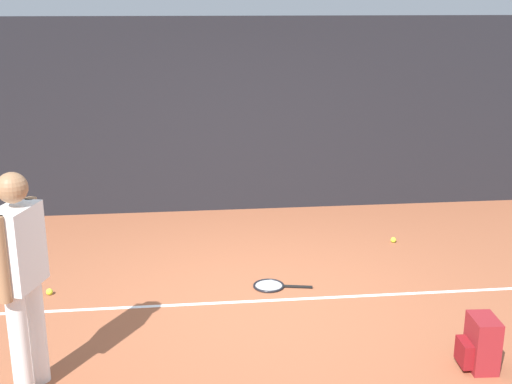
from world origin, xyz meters
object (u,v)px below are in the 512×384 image
object	(u,v)px
tennis_player	(21,271)
tennis_ball_near_player	(393,240)
tennis_racket	(272,286)
tennis_ball_by_fence	(49,292)
backpack	(480,344)

from	to	relation	value
tennis_player	tennis_ball_near_player	distance (m)	4.69
tennis_racket	tennis_ball_by_fence	distance (m)	2.24
tennis_racket	backpack	distance (m)	2.25
tennis_ball_near_player	backpack	bearing A→B (deg)	-94.15
backpack	tennis_ball_by_fence	size ratio (longest dim) A/B	6.67
tennis_player	tennis_racket	distance (m)	2.78
tennis_player	tennis_ball_near_player	size ratio (longest dim) A/B	25.76
tennis_player	tennis_ball_near_player	xyz separation A→B (m)	(3.69, 2.73, -0.93)
tennis_racket	backpack	world-z (taller)	backpack
tennis_racket	tennis_ball_near_player	world-z (taller)	tennis_ball_near_player
tennis_ball_near_player	tennis_player	bearing A→B (deg)	-143.52
tennis_player	backpack	xyz separation A→B (m)	(3.49, -0.09, -0.76)
tennis_racket	tennis_player	bearing A→B (deg)	49.86
backpack	tennis_ball_near_player	size ratio (longest dim) A/B	6.67
tennis_player	tennis_ball_by_fence	size ratio (longest dim) A/B	25.76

